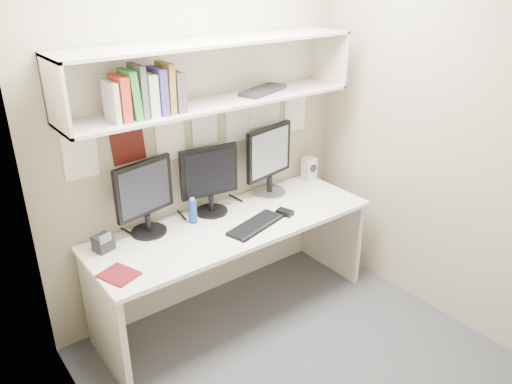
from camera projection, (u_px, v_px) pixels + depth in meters
floor at (292, 358)px, 3.26m from camera, size 2.40×2.00×0.01m
wall_back at (202, 130)px, 3.44m from camera, size 2.40×0.02×2.60m
wall_front at (466, 250)px, 1.99m from camera, size 2.40×0.02×2.60m
wall_left at (81, 241)px, 2.06m from camera, size 0.02×2.00×2.60m
wall_right at (431, 133)px, 3.38m from camera, size 0.02×2.00×2.60m
desk at (234, 267)px, 3.57m from camera, size 2.00×0.70×0.73m
overhead_hutch at (211, 72)px, 3.17m from camera, size 2.00×0.38×0.40m
pinned_papers at (203, 137)px, 3.46m from camera, size 1.92×0.01×0.48m
monitor_left at (145, 195)px, 3.18m from camera, size 0.42×0.23×0.50m
monitor_center at (210, 178)px, 3.45m from camera, size 0.42×0.23×0.49m
monitor_right at (269, 159)px, 3.74m from camera, size 0.46×0.25×0.54m
keyboard at (256, 225)px, 3.36m from camera, size 0.47×0.27×0.02m
mouse at (285, 212)px, 3.52m from camera, size 0.10×0.13×0.04m
speaker at (309, 169)px, 4.07m from camera, size 0.10×0.10×0.19m
blue_bottle at (193, 211)px, 3.38m from camera, size 0.06×0.06×0.18m
maroon_notebook at (119, 275)px, 2.83m from camera, size 0.23×0.25×0.01m
desk_phone at (103, 243)px, 3.06m from camera, size 0.13×0.13×0.13m
book_stack at (146, 93)px, 2.85m from camera, size 0.44×0.18×0.30m
hutch_tray at (263, 90)px, 3.42m from camera, size 0.42×0.28×0.03m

